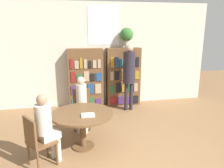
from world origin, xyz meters
TOP-DOWN VIEW (x-y plane):
  - wall_back at (0.00, 3.78)m, footprint 6.40×0.07m
  - bookshelf_left at (-0.56, 3.59)m, footprint 1.00×0.34m
  - bookshelf_right at (0.56, 3.59)m, footprint 1.00×0.34m
  - flower_vase at (0.65, 3.59)m, footprint 0.38×0.38m
  - reading_table at (-0.79, 1.29)m, footprint 1.18×1.18m
  - chair_near_camera at (-1.56, 0.77)m, footprint 0.56×0.56m
  - chair_left_side at (-0.76, 2.21)m, footprint 0.41×0.41m
  - seated_reader_left at (-0.77, 2.03)m, footprint 0.24×0.36m
  - seated_reader_right at (-1.41, 0.87)m, footprint 0.42×0.40m
  - librarian_standing at (0.60, 3.08)m, footprint 0.33×0.60m
  - open_book_on_table at (-0.70, 1.12)m, footprint 0.24×0.18m

SIDE VIEW (x-z plane):
  - chair_near_camera at x=-1.56m, z-range 0.06..0.96m
  - chair_left_side at x=-0.76m, z-range 0.06..0.96m
  - reading_table at x=-0.79m, z-range 0.24..0.95m
  - seated_reader_left at x=-0.77m, z-range 0.07..1.32m
  - seated_reader_right at x=-1.41m, z-range 0.09..1.34m
  - open_book_on_table at x=-0.70m, z-range 0.71..0.74m
  - bookshelf_left at x=-0.56m, z-range 0.00..1.72m
  - bookshelf_right at x=0.56m, z-range 0.00..1.72m
  - librarian_standing at x=0.60m, z-range 0.22..2.07m
  - wall_back at x=0.00m, z-range 0.01..3.01m
  - flower_vase at x=0.65m, z-range 1.80..2.36m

